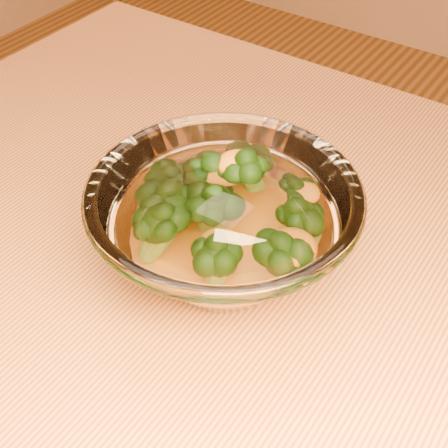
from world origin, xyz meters
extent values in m
cube|color=#C9823C|center=(0.00, 0.00, 0.73)|extent=(1.20, 0.80, 0.04)
cylinder|color=brown|center=(-0.54, 0.34, 0.35)|extent=(0.06, 0.06, 0.71)
ellipsoid|color=white|center=(-0.11, 0.00, 0.76)|extent=(0.11, 0.11, 0.02)
torus|color=white|center=(-0.11, 0.00, 0.85)|extent=(0.24, 0.24, 0.01)
ellipsoid|color=orange|center=(-0.11, 0.00, 0.78)|extent=(0.12, 0.12, 0.03)
camera|label=1|loc=(0.12, -0.33, 1.18)|focal=50.00mm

